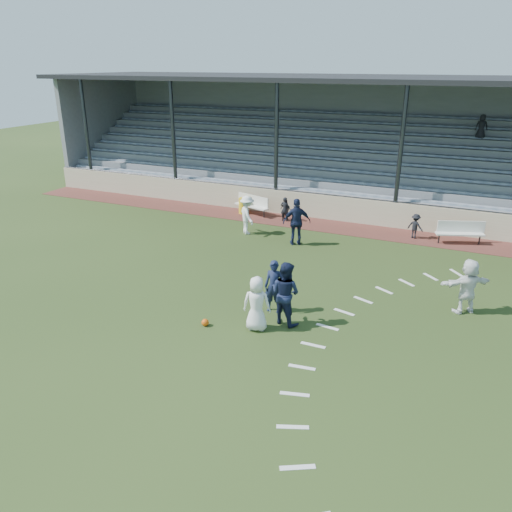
# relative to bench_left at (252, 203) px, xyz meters

# --- Properties ---
(ground) EXTENTS (90.00, 90.00, 0.00)m
(ground) POSITION_rel_bench_left_xyz_m (3.95, -10.84, -0.58)
(ground) COLOR #283A17
(ground) RESTS_ON ground
(cinder_track) EXTENTS (34.00, 2.00, 0.02)m
(cinder_track) POSITION_rel_bench_left_xyz_m (3.95, -0.34, -0.57)
(cinder_track) COLOR #522621
(cinder_track) RESTS_ON ground
(retaining_wall) EXTENTS (34.00, 0.18, 1.20)m
(retaining_wall) POSITION_rel_bench_left_xyz_m (3.95, 0.71, 0.02)
(retaining_wall) COLOR beige
(retaining_wall) RESTS_ON ground
(bench_left) EXTENTS (2.03, 1.05, 0.95)m
(bench_left) POSITION_rel_bench_left_xyz_m (0.00, 0.00, 0.00)
(bench_left) COLOR silver
(bench_left) RESTS_ON cinder_track
(bench_right) EXTENTS (2.02, 1.13, 0.95)m
(bench_right) POSITION_rel_bench_left_xyz_m (9.94, -0.34, 0.00)
(bench_right) COLOR silver
(bench_right) RESTS_ON cinder_track
(trash_bin) EXTENTS (0.50, 0.50, 0.80)m
(trash_bin) POSITION_rel_bench_left_xyz_m (-0.45, -0.09, -0.17)
(trash_bin) COLOR yellow
(trash_bin) RESTS_ON cinder_track
(football) EXTENTS (0.22, 0.22, 0.22)m
(football) POSITION_rel_bench_left_xyz_m (3.54, -11.11, -0.48)
(football) COLOR #DC540C
(football) RESTS_ON ground
(player_white_lead) EXTENTS (0.91, 0.71, 1.65)m
(player_white_lead) POSITION_rel_bench_left_xyz_m (5.01, -10.66, 0.24)
(player_white_lead) COLOR white
(player_white_lead) RESTS_ON ground
(player_navy_lead) EXTENTS (0.66, 0.48, 1.68)m
(player_navy_lead) POSITION_rel_bench_left_xyz_m (5.03, -9.40, 0.25)
(player_navy_lead) COLOR #151C39
(player_navy_lead) RESTS_ON ground
(player_navy_mid) EXTENTS (1.11, 0.97, 1.94)m
(player_navy_mid) POSITION_rel_bench_left_xyz_m (5.61, -9.94, 0.38)
(player_navy_mid) COLOR #151C39
(player_navy_mid) RESTS_ON ground
(player_white_wing) EXTENTS (1.26, 1.26, 1.75)m
(player_white_wing) POSITION_rel_bench_left_xyz_m (1.07, -2.90, 0.29)
(player_white_wing) COLOR white
(player_white_wing) RESTS_ON ground
(player_navy_wing) EXTENTS (1.26, 0.99, 2.00)m
(player_navy_wing) POSITION_rel_bench_left_xyz_m (3.59, -3.35, 0.42)
(player_navy_wing) COLOR #151C39
(player_navy_wing) RESTS_ON ground
(player_white_back) EXTENTS (1.64, 1.35, 1.76)m
(player_white_back) POSITION_rel_bench_left_xyz_m (10.48, -7.03, 0.30)
(player_white_back) COLOR white
(player_white_back) RESTS_ON ground
(sub_left_near) EXTENTS (0.45, 0.31, 1.19)m
(sub_left_near) POSITION_rel_bench_left_xyz_m (1.95, -0.46, 0.03)
(sub_left_near) COLOR black
(sub_left_near) RESTS_ON cinder_track
(sub_left_far) EXTENTS (0.64, 0.38, 1.02)m
(sub_left_far) POSITION_rel_bench_left_xyz_m (1.92, -0.25, -0.06)
(sub_left_far) COLOR black
(sub_left_far) RESTS_ON cinder_track
(sub_right) EXTENTS (0.81, 0.63, 1.10)m
(sub_right) POSITION_rel_bench_left_xyz_m (8.09, -0.49, -0.02)
(sub_right) COLOR black
(sub_right) RESTS_ON cinder_track
(grandstand) EXTENTS (34.60, 9.00, 6.61)m
(grandstand) POSITION_rel_bench_left_xyz_m (3.95, 5.42, 1.62)
(grandstand) COLOR gray
(grandstand) RESTS_ON ground
(penalty_arc) EXTENTS (3.89, 14.63, 0.01)m
(penalty_arc) POSITION_rel_bench_left_xyz_m (8.07, -10.84, -0.58)
(penalty_arc) COLOR silver
(penalty_arc) RESTS_ON ground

